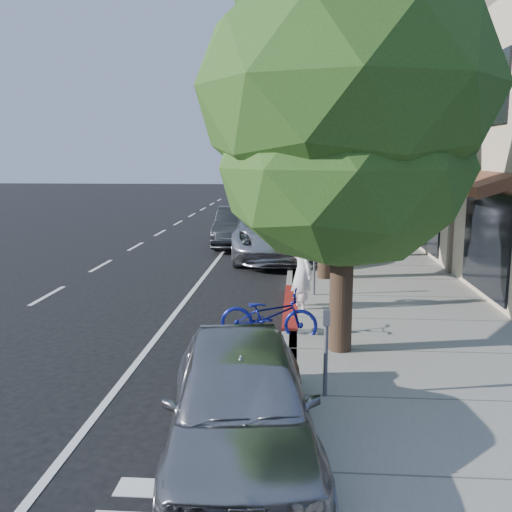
# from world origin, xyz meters

# --- Properties ---
(ground) EXTENTS (120.00, 120.00, 0.00)m
(ground) POSITION_xyz_m (0.00, 0.00, 0.00)
(ground) COLOR black
(ground) RESTS_ON ground
(sidewalk) EXTENTS (4.60, 56.00, 0.15)m
(sidewalk) POSITION_xyz_m (2.30, 8.00, 0.07)
(sidewalk) COLOR gray
(sidewalk) RESTS_ON ground
(curb) EXTENTS (0.30, 56.00, 0.15)m
(curb) POSITION_xyz_m (0.00, 8.00, 0.07)
(curb) COLOR #9E998E
(curb) RESTS_ON ground
(curb_red_segment) EXTENTS (0.32, 4.00, 0.15)m
(curb_red_segment) POSITION_xyz_m (0.00, 1.00, 0.07)
(curb_red_segment) COLOR maroon
(curb_red_segment) RESTS_ON ground
(storefront_building) EXTENTS (10.00, 36.00, 7.00)m
(storefront_building) POSITION_xyz_m (9.60, 18.00, 3.50)
(storefront_building) COLOR beige
(storefront_building) RESTS_ON ground
(street_tree_0) EXTENTS (5.00, 5.00, 7.40)m
(street_tree_0) POSITION_xyz_m (0.90, -2.00, 4.47)
(street_tree_0) COLOR black
(street_tree_0) RESTS_ON ground
(street_tree_1) EXTENTS (4.22, 4.22, 6.94)m
(street_tree_1) POSITION_xyz_m (0.90, 4.00, 4.29)
(street_tree_1) COLOR black
(street_tree_1) RESTS_ON ground
(street_tree_2) EXTENTS (4.37, 4.37, 6.78)m
(street_tree_2) POSITION_xyz_m (0.90, 10.00, 4.13)
(street_tree_2) COLOR black
(street_tree_2) RESTS_ON ground
(street_tree_3) EXTENTS (5.57, 5.57, 8.27)m
(street_tree_3) POSITION_xyz_m (0.90, 16.00, 4.99)
(street_tree_3) COLOR black
(street_tree_3) RESTS_ON ground
(street_tree_4) EXTENTS (5.25, 5.25, 7.59)m
(street_tree_4) POSITION_xyz_m (0.90, 22.00, 4.55)
(street_tree_4) COLOR black
(street_tree_4) RESTS_ON ground
(street_tree_5) EXTENTS (5.07, 5.07, 7.17)m
(street_tree_5) POSITION_xyz_m (0.90, 28.00, 4.27)
(street_tree_5) COLOR black
(street_tree_5) RESTS_ON ground
(cyclist) EXTENTS (0.72, 0.84, 1.94)m
(cyclist) POSITION_xyz_m (0.25, 0.82, 0.97)
(cyclist) COLOR white
(cyclist) RESTS_ON ground
(bicycle) EXTENTS (1.92, 0.79, 0.99)m
(bicycle) POSITION_xyz_m (-0.40, -1.11, 0.49)
(bicycle) COLOR navy
(bicycle) RESTS_ON ground
(silver_suv) EXTENTS (3.52, 6.78, 1.82)m
(silver_suv) POSITION_xyz_m (-0.57, 8.00, 0.91)
(silver_suv) COLOR #ADADB2
(silver_suv) RESTS_ON ground
(dark_sedan) EXTENTS (1.69, 4.63, 1.52)m
(dark_sedan) POSITION_xyz_m (-2.20, 10.50, 0.76)
(dark_sedan) COLOR black
(dark_sedan) RESTS_ON ground
(white_pickup) EXTENTS (2.16, 5.27, 1.53)m
(white_pickup) POSITION_xyz_m (-0.50, 21.00, 0.76)
(white_pickup) COLOR silver
(white_pickup) RESTS_ON ground
(dark_suv_far) EXTENTS (2.68, 5.54, 1.82)m
(dark_suv_far) POSITION_xyz_m (-0.50, 24.82, 0.91)
(dark_suv_far) COLOR black
(dark_suv_far) RESTS_ON ground
(near_car_a) EXTENTS (2.20, 4.39, 1.44)m
(near_car_a) POSITION_xyz_m (-0.50, -5.50, 0.72)
(near_car_a) COLOR #9D9DA1
(near_car_a) RESTS_ON ground
(pedestrian) EXTENTS (1.01, 0.82, 1.92)m
(pedestrian) POSITION_xyz_m (2.88, 7.87, 1.11)
(pedestrian) COLOR black
(pedestrian) RESTS_ON sidewalk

